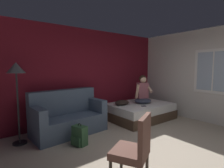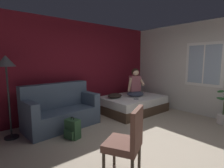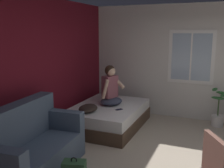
{
  "view_description": "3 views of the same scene",
  "coord_description": "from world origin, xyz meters",
  "px_view_note": "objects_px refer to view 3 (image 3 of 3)",
  "views": [
    {
      "loc": [
        -2.63,
        -1.74,
        1.6
      ],
      "look_at": [
        0.14,
        1.88,
        1.16
      ],
      "focal_mm": 28.0,
      "sensor_mm": 36.0,
      "label": 1
    },
    {
      "loc": [
        -2.63,
        -1.74,
        1.6
      ],
      "look_at": [
        0.3,
        1.76,
        0.98
      ],
      "focal_mm": 28.0,
      "sensor_mm": 36.0,
      "label": 2
    },
    {
      "loc": [
        -3.76,
        -0.26,
        2.06
      ],
      "look_at": [
        0.51,
        1.53,
        1.14
      ],
      "focal_mm": 42.0,
      "sensor_mm": 36.0,
      "label": 3
    }
  ],
  "objects_px": {
    "couch": "(31,149)",
    "throw_pillow": "(88,108)",
    "person_seated": "(111,89)",
    "potted_plant": "(218,113)",
    "bed": "(108,116)",
    "cell_phone": "(119,109)"
  },
  "relations": [
    {
      "from": "person_seated",
      "to": "potted_plant",
      "type": "height_order",
      "value": "person_seated"
    },
    {
      "from": "couch",
      "to": "potted_plant",
      "type": "height_order",
      "value": "couch"
    },
    {
      "from": "couch",
      "to": "person_seated",
      "type": "relative_size",
      "value": 2.01
    },
    {
      "from": "bed",
      "to": "couch",
      "type": "distance_m",
      "value": 2.27
    },
    {
      "from": "person_seated",
      "to": "throw_pillow",
      "type": "relative_size",
      "value": 1.82
    },
    {
      "from": "couch",
      "to": "throw_pillow",
      "type": "height_order",
      "value": "couch"
    },
    {
      "from": "couch",
      "to": "person_seated",
      "type": "xyz_separation_m",
      "value": [
        2.34,
        -0.27,
        0.44
      ]
    },
    {
      "from": "person_seated",
      "to": "potted_plant",
      "type": "xyz_separation_m",
      "value": [
        0.87,
        -2.21,
        -0.53
      ]
    },
    {
      "from": "couch",
      "to": "cell_phone",
      "type": "distance_m",
      "value": 2.13
    },
    {
      "from": "couch",
      "to": "throw_pillow",
      "type": "relative_size",
      "value": 3.67
    },
    {
      "from": "bed",
      "to": "couch",
      "type": "xyz_separation_m",
      "value": [
        -2.25,
        0.24,
        0.16
      ]
    },
    {
      "from": "bed",
      "to": "potted_plant",
      "type": "relative_size",
      "value": 2.26
    },
    {
      "from": "throw_pillow",
      "to": "bed",
      "type": "bearing_deg",
      "value": -18.41
    },
    {
      "from": "person_seated",
      "to": "cell_phone",
      "type": "height_order",
      "value": "person_seated"
    },
    {
      "from": "couch",
      "to": "cell_phone",
      "type": "height_order",
      "value": "couch"
    },
    {
      "from": "bed",
      "to": "person_seated",
      "type": "relative_size",
      "value": 2.2
    },
    {
      "from": "couch",
      "to": "bed",
      "type": "bearing_deg",
      "value": -6.18
    },
    {
      "from": "person_seated",
      "to": "potted_plant",
      "type": "distance_m",
      "value": 2.43
    },
    {
      "from": "cell_phone",
      "to": "potted_plant",
      "type": "distance_m",
      "value": 2.23
    },
    {
      "from": "bed",
      "to": "throw_pillow",
      "type": "distance_m",
      "value": 0.68
    },
    {
      "from": "throw_pillow",
      "to": "person_seated",
      "type": "bearing_deg",
      "value": -17.81
    },
    {
      "from": "throw_pillow",
      "to": "cell_phone",
      "type": "xyz_separation_m",
      "value": [
        0.36,
        -0.53,
        -0.07
      ]
    }
  ]
}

